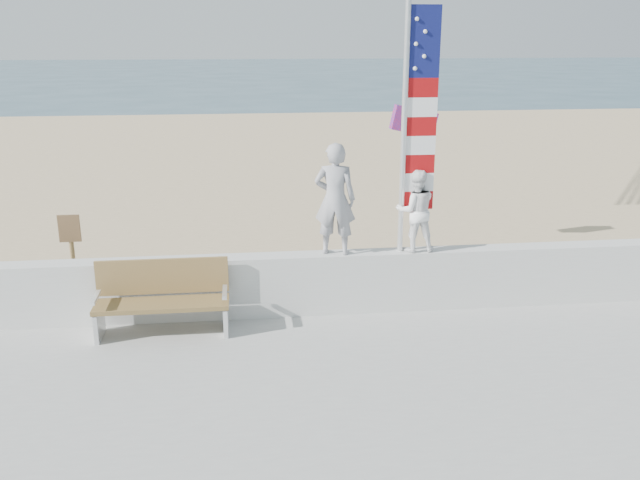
% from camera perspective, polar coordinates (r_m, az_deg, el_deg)
% --- Properties ---
extents(ground, '(220.00, 220.00, 0.00)m').
position_cam_1_polar(ground, '(8.39, 0.07, -12.54)').
color(ground, '#2D4B5B').
rests_on(ground, ground).
extents(sand, '(90.00, 40.00, 0.08)m').
position_cam_1_polar(sand, '(16.78, -3.54, 2.85)').
color(sand, tan).
rests_on(sand, ground).
extents(seawall, '(30.00, 0.35, 0.90)m').
position_cam_1_polar(seawall, '(9.93, -1.28, -3.68)').
color(seawall, silver).
rests_on(seawall, boardwalk).
extents(adult, '(0.66, 0.52, 1.61)m').
position_cam_1_polar(adult, '(9.60, 1.27, 3.46)').
color(adult, '#949399').
rests_on(adult, seawall).
extents(child, '(0.60, 0.47, 1.20)m').
position_cam_1_polar(child, '(9.88, 8.06, 2.45)').
color(child, white).
rests_on(child, seawall).
extents(bench, '(1.80, 0.57, 1.00)m').
position_cam_1_polar(bench, '(9.51, -13.13, -4.71)').
color(bench, olive).
rests_on(bench, boardwalk).
extents(flag, '(0.50, 0.08, 3.50)m').
position_cam_1_polar(flag, '(9.62, 7.86, 10.03)').
color(flag, silver).
rests_on(flag, seawall).
extents(parafoil_kite, '(0.86, 0.23, 0.59)m').
position_cam_1_polar(parafoil_kite, '(12.53, 8.01, 9.87)').
color(parafoil_kite, red).
rests_on(parafoil_kite, ground).
extents(sign, '(0.32, 0.07, 1.46)m').
position_cam_1_polar(sign, '(10.96, -20.14, -1.00)').
color(sign, olive).
rests_on(sign, sand).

